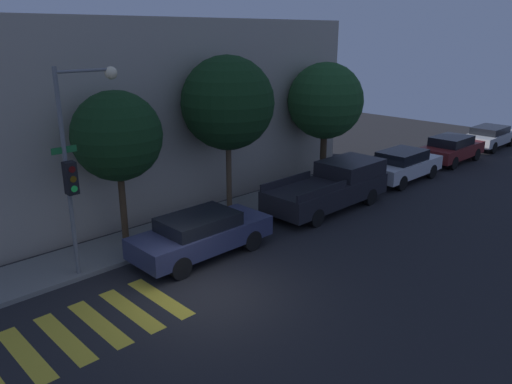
{
  "coord_description": "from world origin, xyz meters",
  "views": [
    {
      "loc": [
        -7.4,
        -9.51,
        6.81
      ],
      "look_at": [
        3.87,
        2.1,
        1.6
      ],
      "focal_mm": 35.0,
      "sensor_mm": 36.0,
      "label": 1
    }
  ],
  "objects_px": {
    "sedan_far_end": "(451,148)",
    "tree_midblock": "(228,103)",
    "sedan_middle": "(402,165)",
    "traffic_light_pole": "(78,151)",
    "tree_far_end": "(325,101)",
    "sedan_near_corner": "(201,234)",
    "sedan_tail_of_row": "(490,136)",
    "pickup_truck": "(332,186)",
    "tree_near_corner": "(117,136)"
  },
  "relations": [
    {
      "from": "tree_near_corner",
      "to": "tree_far_end",
      "type": "distance_m",
      "value": 10.41
    },
    {
      "from": "tree_midblock",
      "to": "sedan_middle",
      "type": "bearing_deg",
      "value": -15.35
    },
    {
      "from": "traffic_light_pole",
      "to": "tree_midblock",
      "type": "relative_size",
      "value": 0.99
    },
    {
      "from": "sedan_near_corner",
      "to": "sedan_tail_of_row",
      "type": "distance_m",
      "value": 22.36
    },
    {
      "from": "sedan_near_corner",
      "to": "tree_far_end",
      "type": "height_order",
      "value": "tree_far_end"
    },
    {
      "from": "pickup_truck",
      "to": "tree_far_end",
      "type": "relative_size",
      "value": 1.01
    },
    {
      "from": "pickup_truck",
      "to": "tree_midblock",
      "type": "relative_size",
      "value": 0.93
    },
    {
      "from": "pickup_truck",
      "to": "tree_near_corner",
      "type": "xyz_separation_m",
      "value": [
        -7.97,
        2.42,
        2.8
      ]
    },
    {
      "from": "sedan_far_end",
      "to": "tree_midblock",
      "type": "xyz_separation_m",
      "value": [
        -13.9,
        2.42,
        3.52
      ]
    },
    {
      "from": "tree_near_corner",
      "to": "tree_midblock",
      "type": "distance_m",
      "value": 4.63
    },
    {
      "from": "traffic_light_pole",
      "to": "pickup_truck",
      "type": "bearing_deg",
      "value": -7.42
    },
    {
      "from": "pickup_truck",
      "to": "sedan_middle",
      "type": "relative_size",
      "value": 1.25
    },
    {
      "from": "sedan_middle",
      "to": "traffic_light_pole",
      "type": "bearing_deg",
      "value": 175.22
    },
    {
      "from": "sedan_near_corner",
      "to": "sedan_middle",
      "type": "relative_size",
      "value": 1.02
    },
    {
      "from": "sedan_near_corner",
      "to": "sedan_tail_of_row",
      "type": "bearing_deg",
      "value": 0.0
    },
    {
      "from": "sedan_middle",
      "to": "tree_midblock",
      "type": "xyz_separation_m",
      "value": [
        -8.82,
        2.42,
        3.51
      ]
    },
    {
      "from": "traffic_light_pole",
      "to": "sedan_middle",
      "type": "xyz_separation_m",
      "value": [
        15.22,
        -1.27,
        -2.93
      ]
    },
    {
      "from": "sedan_near_corner",
      "to": "tree_far_end",
      "type": "distance_m",
      "value": 9.91
    },
    {
      "from": "traffic_light_pole",
      "to": "tree_near_corner",
      "type": "bearing_deg",
      "value": 32.37
    },
    {
      "from": "traffic_light_pole",
      "to": "tree_near_corner",
      "type": "height_order",
      "value": "traffic_light_pole"
    },
    {
      "from": "tree_midblock",
      "to": "tree_far_end",
      "type": "xyz_separation_m",
      "value": [
        5.81,
        0.0,
        -0.46
      ]
    },
    {
      "from": "tree_midblock",
      "to": "tree_far_end",
      "type": "height_order",
      "value": "tree_midblock"
    },
    {
      "from": "tree_near_corner",
      "to": "tree_far_end",
      "type": "bearing_deg",
      "value": 0.0
    },
    {
      "from": "sedan_near_corner",
      "to": "sedan_middle",
      "type": "bearing_deg",
      "value": 0.0
    },
    {
      "from": "tree_near_corner",
      "to": "tree_far_end",
      "type": "relative_size",
      "value": 0.92
    },
    {
      "from": "sedan_far_end",
      "to": "sedan_middle",
      "type": "bearing_deg",
      "value": -180.0
    },
    {
      "from": "sedan_middle",
      "to": "tree_near_corner",
      "type": "relative_size",
      "value": 0.88
    },
    {
      "from": "traffic_light_pole",
      "to": "tree_far_end",
      "type": "height_order",
      "value": "traffic_light_pole"
    },
    {
      "from": "pickup_truck",
      "to": "sedan_tail_of_row",
      "type": "bearing_deg",
      "value": 0.0
    },
    {
      "from": "sedan_near_corner",
      "to": "tree_midblock",
      "type": "xyz_separation_m",
      "value": [
        3.29,
        2.42,
        3.53
      ]
    },
    {
      "from": "sedan_far_end",
      "to": "tree_midblock",
      "type": "bearing_deg",
      "value": 170.12
    },
    {
      "from": "traffic_light_pole",
      "to": "sedan_far_end",
      "type": "height_order",
      "value": "traffic_light_pole"
    },
    {
      "from": "pickup_truck",
      "to": "sedan_far_end",
      "type": "bearing_deg",
      "value": 0.0
    },
    {
      "from": "tree_midblock",
      "to": "sedan_far_end",
      "type": "bearing_deg",
      "value": -9.88
    },
    {
      "from": "traffic_light_pole",
      "to": "pickup_truck",
      "type": "distance_m",
      "value": 10.25
    },
    {
      "from": "sedan_middle",
      "to": "tree_midblock",
      "type": "height_order",
      "value": "tree_midblock"
    },
    {
      "from": "tree_far_end",
      "to": "sedan_near_corner",
      "type": "bearing_deg",
      "value": -165.11
    },
    {
      "from": "sedan_middle",
      "to": "sedan_far_end",
      "type": "bearing_deg",
      "value": 0.0
    },
    {
      "from": "sedan_tail_of_row",
      "to": "tree_near_corner",
      "type": "bearing_deg",
      "value": 174.16
    },
    {
      "from": "tree_near_corner",
      "to": "sedan_middle",
      "type": "bearing_deg",
      "value": -10.23
    },
    {
      "from": "sedan_near_corner",
      "to": "sedan_far_end",
      "type": "height_order",
      "value": "sedan_far_end"
    },
    {
      "from": "tree_midblock",
      "to": "tree_near_corner",
      "type": "bearing_deg",
      "value": -180.0
    },
    {
      "from": "sedan_middle",
      "to": "tree_midblock",
      "type": "relative_size",
      "value": 0.74
    },
    {
      "from": "sedan_middle",
      "to": "sedan_tail_of_row",
      "type": "distance_m",
      "value": 10.25
    },
    {
      "from": "sedan_far_end",
      "to": "sedan_tail_of_row",
      "type": "distance_m",
      "value": 5.17
    },
    {
      "from": "sedan_far_end",
      "to": "tree_near_corner",
      "type": "bearing_deg",
      "value": 172.54
    },
    {
      "from": "sedan_far_end",
      "to": "tree_far_end",
      "type": "bearing_deg",
      "value": 163.33
    },
    {
      "from": "pickup_truck",
      "to": "sedan_tail_of_row",
      "type": "height_order",
      "value": "pickup_truck"
    },
    {
      "from": "sedan_middle",
      "to": "pickup_truck",
      "type": "bearing_deg",
      "value": -180.0
    },
    {
      "from": "traffic_light_pole",
      "to": "sedan_middle",
      "type": "relative_size",
      "value": 1.33
    }
  ]
}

